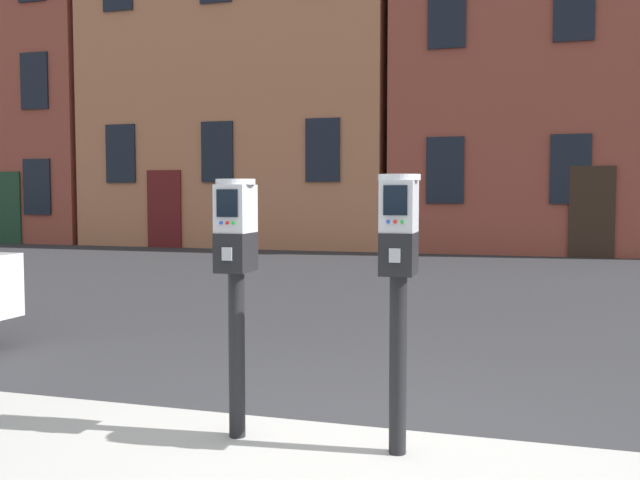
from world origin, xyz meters
The scene contains 6 objects.
ground_plane centered at (0.00, 0.00, 0.00)m, with size 160.00×160.00×0.00m, color #28282B.
parking_meter_near_kerb centered at (-0.61, -0.17, 1.12)m, with size 0.22×0.25×1.43m.
parking_meter_twin_adjacent centered at (0.29, -0.17, 1.14)m, with size 0.22×0.25×1.45m.
townhouse_grey_stucco centered at (-14.99, 16.83, 6.03)m, with size 6.74×6.39×12.05m.
townhouse_brick_corner centered at (-7.09, 16.46, 7.00)m, with size 8.71×5.64×14.00m.
townhouse_brownstone centered at (1.75, 16.92, 5.54)m, with size 8.57×6.58×11.08m.
Camera 1 is at (0.94, -3.78, 1.49)m, focal length 40.23 mm.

